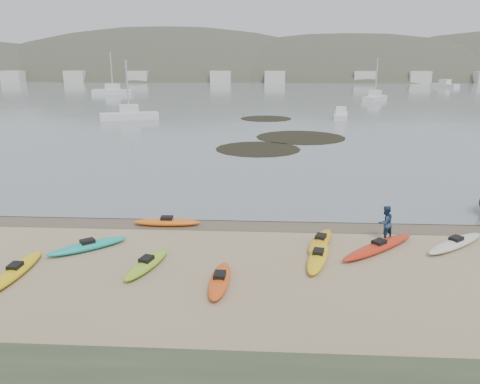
{
  "coord_description": "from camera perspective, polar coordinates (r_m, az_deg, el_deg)",
  "views": [
    {
      "loc": [
        1.24,
        -21.66,
        7.63
      ],
      "look_at": [
        0.0,
        0.0,
        1.5
      ],
      "focal_mm": 35.0,
      "sensor_mm": 36.0,
      "label": 1
    }
  ],
  "objects": [
    {
      "name": "moored_boats",
      "position": [
        102.5,
        5.58,
        11.77
      ],
      "size": [
        94.47,
        87.12,
        1.29
      ],
      "color": "silver",
      "rests_on": "ground"
    },
    {
      "name": "far_town",
      "position": [
        166.83,
        5.06,
        13.79
      ],
      "size": [
        199.0,
        5.0,
        4.0
      ],
      "color": "beige",
      "rests_on": "ground"
    },
    {
      "name": "far_hills",
      "position": [
        220.24,
        13.41,
        9.22
      ],
      "size": [
        550.0,
        135.0,
        80.0
      ],
      "color": "#384235",
      "rests_on": "ground"
    },
    {
      "name": "person_east",
      "position": [
        21.43,
        17.28,
        -3.62
      ],
      "size": [
        0.95,
        0.89,
        1.55
      ],
      "primitive_type": "imported",
      "rotation": [
        0.0,
        0.0,
        3.69
      ],
      "color": "navy",
      "rests_on": "ground"
    },
    {
      "name": "kelp_mats",
      "position": [
        50.14,
        4.72,
        7.01
      ],
      "size": [
        12.51,
        29.57,
        0.04
      ],
      "color": "black",
      "rests_on": "water"
    },
    {
      "name": "kayaks",
      "position": [
        19.07,
        -2.68,
        -7.28
      ],
      "size": [
        21.85,
        7.92,
        0.34
      ],
      "color": "#E8A413",
      "rests_on": "ground"
    },
    {
      "name": "ground",
      "position": [
        23.0,
        0.0,
        -3.6
      ],
      "size": [
        600.0,
        600.0,
        0.0
      ],
      "primitive_type": "plane",
      "color": "tan",
      "rests_on": "ground"
    },
    {
      "name": "water",
      "position": [
        321.76,
        3.16,
        14.4
      ],
      "size": [
        1200.0,
        1200.0,
        0.0
      ],
      "primitive_type": "plane",
      "color": "slate",
      "rests_on": "ground"
    },
    {
      "name": "wet_sand",
      "position": [
        22.72,
        -0.04,
        -3.84
      ],
      "size": [
        60.0,
        60.0,
        0.0
      ],
      "primitive_type": "plane",
      "color": "brown",
      "rests_on": "ground"
    }
  ]
}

